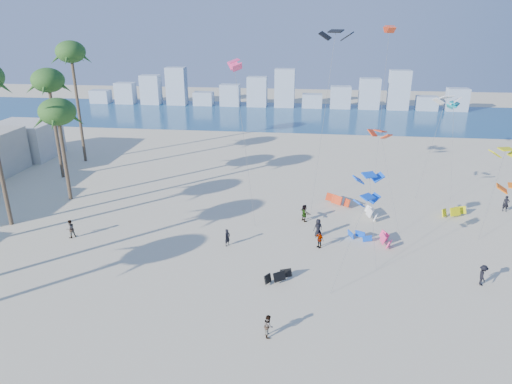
# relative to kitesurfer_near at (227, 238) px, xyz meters

# --- Properties ---
(ground) EXTENTS (220.00, 220.00, 0.00)m
(ground) POSITION_rel_kitesurfer_near_xyz_m (-0.68, -14.15, -0.79)
(ground) COLOR beige
(ground) RESTS_ON ground
(ocean) EXTENTS (220.00, 220.00, 0.00)m
(ocean) POSITION_rel_kitesurfer_near_xyz_m (-0.68, 57.85, -0.78)
(ocean) COLOR navy
(ocean) RESTS_ON ground
(kitesurfer_near) EXTENTS (0.64, 0.69, 1.58)m
(kitesurfer_near) POSITION_rel_kitesurfer_near_xyz_m (0.00, 0.00, 0.00)
(kitesurfer_near) COLOR black
(kitesurfer_near) RESTS_ON ground
(kitesurfer_mid) EXTENTS (0.76, 0.87, 1.54)m
(kitesurfer_mid) POSITION_rel_kitesurfer_near_xyz_m (4.77, -11.81, -0.02)
(kitesurfer_mid) COLOR gray
(kitesurfer_mid) RESTS_ON ground
(kitesurfers_far) EXTENTS (42.81, 15.88, 1.73)m
(kitesurfers_far) POSITION_rel_kitesurfer_near_xyz_m (7.64, 2.18, 0.06)
(kitesurfers_far) COLOR black
(kitesurfers_far) RESTS_ON ground
(grounded_kites) EXTENTS (19.72, 18.63, 0.99)m
(grounded_kites) POSITION_rel_kitesurfer_near_xyz_m (13.07, 5.63, -0.35)
(grounded_kites) COLOR black
(grounded_kites) RESTS_ON ground
(flying_kites) EXTENTS (29.13, 31.98, 18.53)m
(flying_kites) POSITION_rel_kitesurfer_near_xyz_m (13.93, 10.38, 11.22)
(flying_kites) COLOR blue
(flying_kites) RESTS_ON ground
(distant_skyline) EXTENTS (85.00, 3.00, 8.40)m
(distant_skyline) POSITION_rel_kitesurfer_near_xyz_m (-1.87, 67.85, 2.30)
(distant_skyline) COLOR #9EADBF
(distant_skyline) RESTS_ON ground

